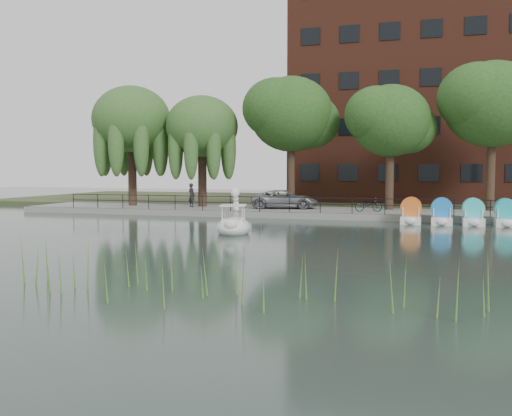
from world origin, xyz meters
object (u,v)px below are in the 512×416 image
at_px(minivan, 284,198).
at_px(pedestrian, 192,193).
at_px(bicycle, 368,204).
at_px(swan_boat, 234,223).

distance_m(minivan, pedestrian, 6.88).
relative_size(bicycle, swan_boat, 0.59).
bearing_deg(swan_boat, pedestrian, 109.17).
height_order(pedestrian, swan_boat, pedestrian).
distance_m(bicycle, pedestrian, 12.85).
xyz_separation_m(minivan, bicycle, (5.94, -1.32, -0.25)).
bearing_deg(pedestrian, bicycle, -151.70).
xyz_separation_m(minivan, pedestrian, (-6.87, -0.41, 0.24)).
bearing_deg(bicycle, pedestrian, 78.17).
xyz_separation_m(pedestrian, swan_boat, (7.25, -11.83, -0.90)).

